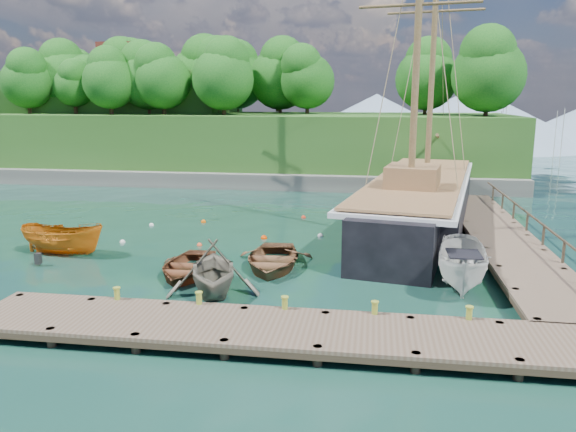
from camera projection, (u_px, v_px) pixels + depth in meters
name	position (u px, v px, depth m)	size (l,w,h in m)	color
ground	(258.00, 276.00, 24.28)	(160.00, 160.00, 0.00)	#16372F
dock_near	(278.00, 330.00, 17.61)	(20.00, 3.20, 1.10)	brown
dock_east	(501.00, 237.00, 29.25)	(3.20, 24.00, 1.10)	brown
bollard_0	(118.00, 315.00, 19.94)	(0.26, 0.26, 0.45)	olive
bollard_1	(200.00, 320.00, 19.50)	(0.26, 0.26, 0.45)	olive
bollard_2	(285.00, 325.00, 19.05)	(0.26, 0.26, 0.45)	olive
bollard_3	(374.00, 331.00, 18.61)	(0.26, 0.26, 0.45)	olive
bollard_4	(468.00, 337.00, 18.17)	(0.26, 0.26, 0.45)	olive
rowboat_0	(188.00, 274.00, 24.56)	(3.25, 4.56, 0.94)	#59301B
rowboat_1	(214.00, 293.00, 22.22)	(3.71, 4.30, 2.27)	#6A6556
rowboat_2	(272.00, 267.00, 25.54)	(3.52, 4.93, 1.02)	brown
motorboat_orange	(64.00, 254.00, 27.68)	(1.68, 4.46, 1.72)	#BB6512
cabin_boat_white	(462.00, 287.00, 22.84)	(1.98, 5.25, 2.03)	silver
schooner	(418.00, 205.00, 33.79)	(9.35, 29.25, 21.92)	black
mooring_buoy_0	(123.00, 243.00, 29.84)	(0.29, 0.29, 0.29)	white
mooring_buoy_1	(200.00, 246.00, 29.25)	(0.27, 0.27, 0.27)	#F14C23
mooring_buoy_2	(264.00, 239.00, 30.69)	(0.34, 0.34, 0.34)	#EC3B00
mooring_buoy_3	(320.00, 236.00, 31.16)	(0.31, 0.31, 0.31)	silver
mooring_buoy_4	(204.00, 222.00, 34.62)	(0.31, 0.31, 0.31)	#D55402
mooring_buoy_5	(304.00, 218.00, 35.89)	(0.30, 0.30, 0.30)	red
mooring_buoy_6	(152.00, 226.00, 33.76)	(0.29, 0.29, 0.29)	silver
headland	(194.00, 118.00, 55.35)	(51.00, 19.31, 12.90)	#474744
distant_ridge	(372.00, 117.00, 90.39)	(117.00, 40.00, 10.00)	#728CA5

